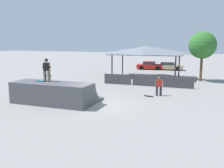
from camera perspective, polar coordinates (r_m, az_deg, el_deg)
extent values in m
plane|color=gray|center=(17.48, -3.62, -4.95)|extent=(160.00, 160.00, 0.00)
cube|color=#4C4C51|center=(19.05, -12.21, -3.62)|extent=(5.90, 3.51, 0.19)
cube|color=#4C4C51|center=(18.70, -12.85, -3.28)|extent=(5.90, 2.77, 0.19)
cube|color=#4C4C51|center=(18.55, -13.10, -2.79)|extent=(5.90, 2.50, 0.19)
cube|color=#4C4C51|center=(18.44, -13.28, -2.27)|extent=(5.90, 2.31, 0.19)
cube|color=#4C4C51|center=(18.34, -13.41, -1.72)|extent=(5.90, 2.18, 0.19)
cube|color=#4C4C51|center=(18.27, -13.52, -1.15)|extent=(5.90, 2.09, 0.19)
cube|color=#4C4C51|center=(18.21, -13.60, -0.58)|extent=(5.90, 2.03, 0.19)
cube|color=#4C4C51|center=(18.16, -13.66, 0.01)|extent=(5.90, 1.99, 0.19)
cylinder|color=silver|center=(18.96, -12.01, 0.66)|extent=(5.78, 0.07, 0.07)
cube|color=#6B6051|center=(18.48, -14.20, 1.73)|extent=(0.16, 0.16, 0.81)
cube|color=black|center=(18.50, -14.15, 1.89)|extent=(0.19, 0.14, 0.12)
cube|color=#6B6051|center=(18.69, -15.09, 1.78)|extent=(0.16, 0.16, 0.81)
cube|color=black|center=(18.71, -15.04, 1.94)|extent=(0.19, 0.14, 0.12)
cube|color=black|center=(18.51, -14.74, 3.87)|extent=(0.44, 0.23, 0.57)
cylinder|color=tan|center=(18.35, -14.04, 3.71)|extent=(0.11, 0.11, 0.57)
cylinder|color=black|center=(18.35, -14.04, 3.75)|extent=(0.17, 0.17, 0.08)
cylinder|color=tan|center=(18.67, -15.41, 3.75)|extent=(0.11, 0.11, 0.57)
cylinder|color=black|center=(18.67, -15.41, 3.79)|extent=(0.17, 0.17, 0.08)
sphere|color=tan|center=(18.47, -14.80, 5.21)|extent=(0.22, 0.22, 0.22)
sphere|color=black|center=(18.47, -14.80, 5.29)|extent=(0.25, 0.25, 0.25)
cylinder|color=green|center=(18.79, -15.45, 0.63)|extent=(0.06, 0.04, 0.05)
cylinder|color=green|center=(18.69, -15.73, 0.57)|extent=(0.06, 0.04, 0.05)
cylinder|color=green|center=(19.12, -16.54, 0.73)|extent=(0.06, 0.04, 0.05)
cylinder|color=green|center=(19.02, -16.82, 0.67)|extent=(0.06, 0.04, 0.05)
cube|color=teal|center=(18.90, -16.14, 0.75)|extent=(0.81, 0.29, 0.02)
cube|color=teal|center=(18.65, -15.33, 0.74)|extent=(0.12, 0.21, 0.02)
cube|color=#2D2D33|center=(20.78, 10.22, -1.61)|extent=(0.20, 0.20, 0.77)
cube|color=#2D2D33|center=(20.92, 11.06, -1.57)|extent=(0.20, 0.20, 0.77)
cube|color=red|center=(20.73, 10.70, 0.20)|extent=(0.46, 0.41, 0.55)
cylinder|color=brown|center=(20.63, 10.03, 0.05)|extent=(0.14, 0.14, 0.55)
cylinder|color=brown|center=(20.85, 11.35, 0.11)|extent=(0.14, 0.14, 0.55)
sphere|color=brown|center=(20.67, 10.73, 1.33)|extent=(0.21, 0.21, 0.21)
cylinder|color=green|center=(20.47, 7.70, -2.75)|extent=(0.06, 0.04, 0.05)
cylinder|color=green|center=(20.59, 7.88, -2.68)|extent=(0.06, 0.04, 0.05)
cylinder|color=green|center=(20.26, 8.90, -2.92)|extent=(0.06, 0.04, 0.05)
cylinder|color=green|center=(20.38, 9.07, -2.84)|extent=(0.06, 0.04, 0.05)
cube|color=black|center=(20.42, 8.39, -2.71)|extent=(0.80, 0.39, 0.02)
cube|color=black|center=(20.57, 7.50, -2.54)|extent=(0.14, 0.22, 0.02)
cube|color=#3D3D42|center=(25.95, 1.28, 1.11)|extent=(2.89, 0.12, 1.05)
cube|color=#3D3D42|center=(25.12, 7.93, 0.73)|extent=(2.89, 0.12, 1.05)
cube|color=#3D3D42|center=(24.65, 14.93, 0.32)|extent=(2.89, 0.12, 1.05)
cylinder|color=#2D2D33|center=(30.22, 0.00, 4.00)|extent=(0.16, 0.16, 2.79)
cylinder|color=#2D2D33|center=(28.50, 14.29, 3.35)|extent=(0.16, 0.16, 2.79)
cylinder|color=#2D2D33|center=(34.12, 2.43, 4.65)|extent=(0.16, 0.16, 2.79)
cylinder|color=#2D2D33|center=(32.61, 15.09, 4.09)|extent=(0.16, 0.16, 2.79)
cube|color=slate|center=(31.03, 7.89, 6.73)|extent=(8.82, 4.88, 0.10)
pyramid|color=slate|center=(31.01, 7.92, 7.70)|extent=(8.64, 4.78, 0.94)
cylinder|color=brown|center=(29.64, 19.70, 3.45)|extent=(0.28, 0.28, 2.93)
sphere|color=#2D6B28|center=(29.49, 19.99, 8.36)|extent=(2.99, 2.99, 2.99)
cube|color=red|center=(40.08, 8.67, 4.01)|extent=(4.18, 2.11, 0.62)
cube|color=#283342|center=(40.05, 8.54, 4.78)|extent=(2.00, 1.63, 0.46)
cube|color=red|center=(40.03, 8.55, 5.11)|extent=(1.91, 1.58, 0.04)
cylinder|color=black|center=(40.77, 10.51, 3.82)|extent=(0.66, 0.26, 0.64)
cylinder|color=black|center=(39.21, 10.33, 3.59)|extent=(0.66, 0.26, 0.64)
cylinder|color=black|center=(41.03, 7.07, 3.95)|extent=(0.66, 0.26, 0.64)
cylinder|color=black|center=(39.47, 6.76, 3.72)|extent=(0.66, 0.26, 0.64)
cube|color=tan|center=(39.87, 12.76, 3.85)|extent=(4.57, 2.03, 0.62)
cube|color=#283342|center=(39.83, 12.62, 4.63)|extent=(2.16, 1.60, 0.46)
cube|color=tan|center=(39.81, 12.63, 4.95)|extent=(2.06, 1.56, 0.04)
cylinder|color=black|center=(40.62, 14.76, 3.64)|extent=(0.65, 0.24, 0.64)
cylinder|color=black|center=(39.02, 14.66, 3.40)|extent=(0.65, 0.24, 0.64)
cylinder|color=black|center=(40.80, 10.92, 3.81)|extent=(0.65, 0.24, 0.64)
cylinder|color=black|center=(39.22, 10.67, 3.58)|extent=(0.65, 0.24, 0.64)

